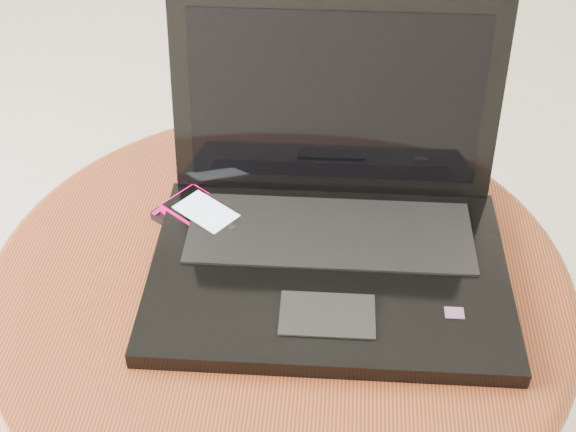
{
  "coord_description": "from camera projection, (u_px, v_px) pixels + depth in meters",
  "views": [
    {
      "loc": [
        0.15,
        -0.69,
        1.16
      ],
      "look_at": [
        0.1,
        -0.05,
        0.6
      ],
      "focal_mm": 47.15,
      "sensor_mm": 36.0,
      "label": 1
    }
  ],
  "objects": [
    {
      "name": "phone_black",
      "position": [
        207.0,
        222.0,
        0.93
      ],
      "size": [
        0.14,
        0.12,
        0.01
      ],
      "color": "black",
      "rests_on": "table"
    },
    {
      "name": "laptop",
      "position": [
        331.0,
        220.0,
        0.87
      ],
      "size": [
        0.41,
        0.34,
        0.26
      ],
      "color": "black",
      "rests_on": "table"
    },
    {
      "name": "table",
      "position": [
        279.0,
        337.0,
        0.95
      ],
      "size": [
        0.68,
        0.68,
        0.54
      ],
      "color": "#53351B",
      "rests_on": "ground"
    },
    {
      "name": "phone_pink",
      "position": [
        206.0,
        215.0,
        0.92
      ],
      "size": [
        0.12,
        0.11,
        0.01
      ],
      "color": "#EC0268",
      "rests_on": "phone_black"
    }
  ]
}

